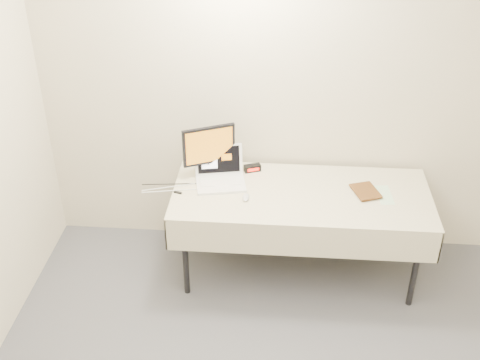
# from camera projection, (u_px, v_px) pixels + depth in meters

# --- Properties ---
(back_wall) EXTENTS (4.00, 0.10, 2.70)m
(back_wall) POSITION_uv_depth(u_px,v_px,m) (306.00, 89.00, 4.39)
(back_wall) COLOR beige
(back_wall) RESTS_ON ground
(table) EXTENTS (1.86, 0.81, 0.74)m
(table) POSITION_uv_depth(u_px,v_px,m) (301.00, 200.00, 4.36)
(table) COLOR black
(table) RESTS_ON ground
(laptop) EXTENTS (0.41, 0.38, 0.24)m
(laptop) POSITION_uv_depth(u_px,v_px,m) (220.00, 174.00, 4.44)
(laptop) COLOR white
(laptop) RESTS_ON table
(monitor) EXTENTS (0.37, 0.18, 0.41)m
(monitor) POSITION_uv_depth(u_px,v_px,m) (209.00, 148.00, 4.41)
(monitor) COLOR black
(monitor) RESTS_ON table
(book) EXTENTS (0.16, 0.07, 0.22)m
(book) POSITION_uv_depth(u_px,v_px,m) (356.00, 181.00, 4.25)
(book) COLOR brown
(book) RESTS_ON table
(alarm_clock) EXTENTS (0.14, 0.09, 0.05)m
(alarm_clock) POSITION_uv_depth(u_px,v_px,m) (252.00, 168.00, 4.58)
(alarm_clock) COLOR black
(alarm_clock) RESTS_ON table
(clicker) EXTENTS (0.05, 0.10, 0.02)m
(clicker) POSITION_uv_depth(u_px,v_px,m) (246.00, 197.00, 4.26)
(clicker) COLOR #BABABD
(clicker) RESTS_ON table
(paper_form) EXTENTS (0.12, 0.26, 0.00)m
(paper_form) POSITION_uv_depth(u_px,v_px,m) (385.00, 195.00, 4.31)
(paper_form) COLOR #B4DEB1
(paper_form) RESTS_ON table
(usb_dongle) EXTENTS (0.06, 0.03, 0.01)m
(usb_dongle) POSITION_uv_depth(u_px,v_px,m) (178.00, 193.00, 4.33)
(usb_dongle) COLOR black
(usb_dongle) RESTS_ON table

